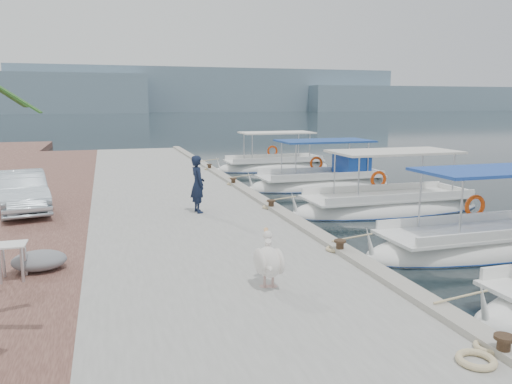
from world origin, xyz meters
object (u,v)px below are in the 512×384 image
fishing_caique_c (387,208)px  fisherman (198,184)px  parked_car (22,192)px  pelican (269,260)px  fishing_caique_d (322,183)px  fishing_caique_b (490,246)px  fishing_caique_e (274,168)px

fishing_caique_c → fisherman: bearing=-176.8°
fishing_caique_c → parked_car: (-12.43, 1.32, 1.02)m
pelican → parked_car: parked_car is taller
fishing_caique_d → fishing_caique_b: bearing=-89.2°
fisherman → fishing_caique_c: bearing=-95.1°
fishing_caique_b → pelican: size_ratio=5.85×
parked_car → fishing_caique_b: bearing=-39.2°
fishing_caique_c → fishing_caique_d: same height
fishing_caique_e → fisherman: fisherman is taller
fishing_caique_c → fishing_caique_e: size_ratio=1.08×
fishing_caique_e → fishing_caique_d: bearing=-88.7°
fishing_caique_d → fishing_caique_e: same height
fishing_caique_c → fisherman: (-7.09, -0.39, 1.29)m
fisherman → parked_car: fisherman is taller
fishing_caique_b → pelican: bearing=-163.7°
fishing_caique_c → fishing_caique_b: bearing=-89.7°
fishing_caique_e → parked_car: (-12.15, -10.79, 1.02)m
fishing_caique_d → fisherman: fisherman is taller
pelican → parked_car: (-5.45, 8.55, 0.13)m
fishing_caique_d → fisherman: (-6.96, -5.86, 1.22)m
fishing_caique_d → fishing_caique_e: (-0.15, 6.65, -0.07)m
fishing_caique_b → pelican: (-7.00, -2.04, 0.90)m
fishing_caique_d → parked_car: (-12.30, -4.14, 0.96)m
fishing_caique_e → parked_car: fishing_caique_e is taller
fishing_caique_c → fisherman: fisherman is taller
fishing_caique_b → fishing_caique_e: bearing=91.0°
fishing_caique_c → fishing_caique_e: same height
fishing_caique_c → fisherman: size_ratio=4.18×
fisherman → fishing_caique_b: bearing=-132.2°
fishing_caique_e → parked_car: size_ratio=1.79×
fishing_caique_d → fishing_caique_e: bearing=91.3°
fisherman → parked_car: (-5.34, 1.72, -0.26)m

